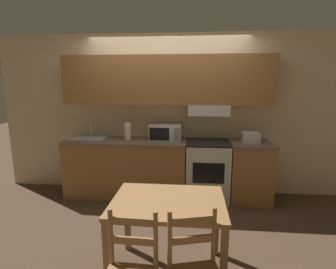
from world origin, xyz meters
TOP-DOWN VIEW (x-y plane):
  - ground_plane at (0.00, 0.00)m, footprint 16.00×16.00m
  - wall_back at (0.01, -0.07)m, footprint 5.58×0.38m
  - lower_counter_main at (-0.65, -0.28)m, footprint 1.91×0.59m
  - lower_counter_right_stub at (1.29, -0.28)m, footprint 0.63×0.59m
  - stove_range at (0.64, -0.28)m, footprint 0.65×0.57m
  - microwave at (-0.02, -0.19)m, footprint 0.49×0.36m
  - toaster at (1.27, -0.29)m, footprint 0.26×0.19m
  - sink_basin at (-1.26, -0.28)m, footprint 0.55×0.37m
  - paper_towel_roll at (-0.60, -0.30)m, footprint 0.12×0.12m
  - dining_table at (0.19, -2.00)m, footprint 1.02×0.75m

SIDE VIEW (x-z plane):
  - ground_plane at x=0.00m, z-range 0.00..0.00m
  - stove_range at x=0.64m, z-range 0.00..0.92m
  - lower_counter_main at x=-0.65m, z-range 0.00..0.92m
  - lower_counter_right_stub at x=1.29m, z-range 0.00..0.92m
  - dining_table at x=0.19m, z-range 0.27..1.02m
  - sink_basin at x=-1.26m, z-range 0.80..1.06m
  - toaster at x=1.27m, z-range 0.92..1.08m
  - microwave at x=-0.02m, z-range 0.92..1.16m
  - paper_towel_roll at x=-0.60m, z-range 0.91..1.18m
  - wall_back at x=0.01m, z-range 0.28..2.83m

